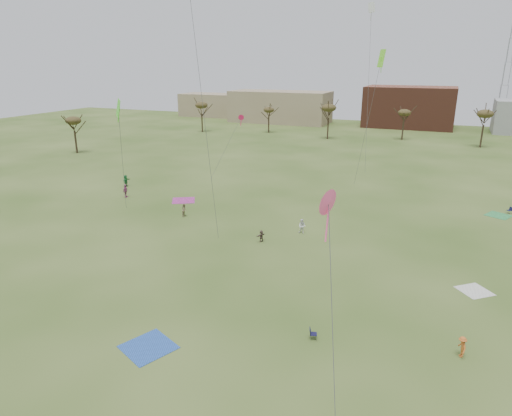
% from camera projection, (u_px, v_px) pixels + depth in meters
% --- Properties ---
extents(ground, '(260.00, 260.00, 0.00)m').
position_uv_depth(ground, '(196.00, 319.00, 34.93)').
color(ground, '#2F4A17').
rests_on(ground, ground).
extents(spectator_fore_b, '(0.70, 0.86, 1.68)m').
position_uv_depth(spectator_fore_b, '(185.00, 210.00, 57.89)').
color(spectator_fore_b, '#94805E').
rests_on(spectator_fore_b, ground).
extents(spectator_fore_c, '(0.87, 1.32, 1.36)m').
position_uv_depth(spectator_fore_c, '(261.00, 236.00, 49.73)').
color(spectator_fore_c, brown).
rests_on(spectator_fore_c, ground).
extents(flyer_mid_b, '(0.83, 1.11, 1.52)m').
position_uv_depth(flyer_mid_b, '(462.00, 347.00, 30.26)').
color(flyer_mid_b, '#CC6526').
rests_on(flyer_mid_b, ground).
extents(spectator_mid_d, '(0.68, 1.22, 1.96)m').
position_uv_depth(spectator_mid_d, '(125.00, 191.00, 65.98)').
color(spectator_mid_d, '#AF4988').
rests_on(spectator_mid_d, ground).
extents(spectator_mid_e, '(0.89, 0.73, 1.72)m').
position_uv_depth(spectator_mid_e, '(302.00, 226.00, 52.12)').
color(spectator_mid_e, white).
rests_on(spectator_mid_e, ground).
extents(flyer_far_a, '(0.74, 1.79, 1.87)m').
position_uv_depth(flyer_far_a, '(126.00, 181.00, 71.80)').
color(flyer_far_a, '#2A7E40').
rests_on(flyer_far_a, ground).
extents(blanket_blue, '(4.25, 4.25, 0.03)m').
position_uv_depth(blanket_blue, '(148.00, 347.00, 31.47)').
color(blanket_blue, blue).
rests_on(blanket_blue, ground).
extents(blanket_cream, '(3.44, 3.44, 0.03)m').
position_uv_depth(blanket_cream, '(474.00, 291.00, 39.17)').
color(blanket_cream, white).
rests_on(blanket_cream, ground).
extents(blanket_plum, '(4.35, 4.35, 0.03)m').
position_uv_depth(blanket_plum, '(184.00, 200.00, 64.73)').
color(blanket_plum, '#AE3590').
rests_on(blanket_plum, ground).
extents(blanket_olive, '(3.67, 3.67, 0.03)m').
position_uv_depth(blanket_olive, '(498.00, 215.00, 58.41)').
color(blanket_olive, '#36964F').
rests_on(blanket_olive, ground).
extents(camp_chair_center, '(0.66, 0.63, 0.87)m').
position_uv_depth(camp_chair_center, '(313.00, 336.00, 32.33)').
color(camp_chair_center, '#141334').
rests_on(camp_chair_center, ground).
extents(camp_chair_right, '(0.74, 0.73, 0.87)m').
position_uv_depth(camp_chair_right, '(509.00, 212.00, 59.12)').
color(camp_chair_right, '#131535').
rests_on(camp_chair_right, ground).
extents(kites_aloft, '(74.37, 64.38, 27.85)m').
position_uv_depth(kites_aloft, '(307.00, 31.00, 53.42)').
color(kites_aloft, '#46CF24').
rests_on(kites_aloft, ground).
extents(tree_line, '(117.44, 49.32, 8.91)m').
position_uv_depth(tree_line, '(358.00, 116.00, 103.02)').
color(tree_line, '#3A2B1E').
rests_on(tree_line, ground).
extents(building_tan, '(32.00, 14.00, 10.00)m').
position_uv_depth(building_tan, '(280.00, 107.00, 146.98)').
color(building_tan, '#937F60').
rests_on(building_tan, ground).
extents(building_brick, '(26.00, 16.00, 12.00)m').
position_uv_depth(building_brick, '(409.00, 107.00, 136.23)').
color(building_brick, brown).
rests_on(building_brick, ground).
extents(building_tan_west, '(20.00, 12.00, 8.00)m').
position_uv_depth(building_tan_west, '(210.00, 105.00, 164.54)').
color(building_tan_west, '#937F60').
rests_on(building_tan_west, ground).
extents(radio_tower, '(1.51, 1.72, 41.00)m').
position_uv_depth(radio_tower, '(508.00, 61.00, 127.23)').
color(radio_tower, '#9EA3A8').
rests_on(radio_tower, ground).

